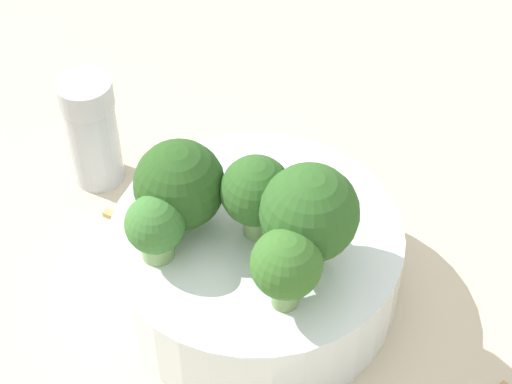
# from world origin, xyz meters

# --- Properties ---
(ground_plane) EXTENTS (3.00, 3.00, 0.00)m
(ground_plane) POSITION_xyz_m (0.00, 0.00, 0.00)
(ground_plane) COLOR beige
(bowl) EXTENTS (0.17, 0.17, 0.05)m
(bowl) POSITION_xyz_m (0.00, 0.00, 0.03)
(bowl) COLOR silver
(bowl) RESTS_ON ground_plane
(broccoli_floret_0) EXTENTS (0.04, 0.04, 0.05)m
(broccoli_floret_0) POSITION_xyz_m (-0.00, 0.00, 0.08)
(broccoli_floret_0) COLOR #8EB770
(broccoli_floret_0) RESTS_ON bowl
(broccoli_floret_1) EXTENTS (0.03, 0.03, 0.04)m
(broccoli_floret_1) POSITION_xyz_m (-0.06, -0.00, 0.07)
(broccoli_floret_1) COLOR #84AD66
(broccoli_floret_1) RESTS_ON bowl
(broccoli_floret_2) EXTENTS (0.04, 0.04, 0.05)m
(broccoli_floret_2) POSITION_xyz_m (-0.00, -0.05, 0.08)
(broccoli_floret_2) COLOR #7A9E5B
(broccoli_floret_2) RESTS_ON bowl
(broccoli_floret_3) EXTENTS (0.05, 0.05, 0.05)m
(broccoli_floret_3) POSITION_xyz_m (-0.04, 0.02, 0.08)
(broccoli_floret_3) COLOR #84AD66
(broccoli_floret_3) RESTS_ON bowl
(broccoli_floret_4) EXTENTS (0.05, 0.05, 0.06)m
(broccoli_floret_4) POSITION_xyz_m (0.02, -0.03, 0.09)
(broccoli_floret_4) COLOR #7A9E5B
(broccoli_floret_4) RESTS_ON bowl
(pepper_shaker) EXTENTS (0.04, 0.04, 0.08)m
(pepper_shaker) POSITION_xyz_m (-0.07, 0.12, 0.04)
(pepper_shaker) COLOR #B2B7BC
(pepper_shaker) RESTS_ON ground_plane
(almond_crumb_0) EXTENTS (0.01, 0.01, 0.01)m
(almond_crumb_0) POSITION_xyz_m (-0.07, 0.08, 0.00)
(almond_crumb_0) COLOR tan
(almond_crumb_0) RESTS_ON ground_plane
(almond_crumb_2) EXTENTS (0.01, 0.01, 0.01)m
(almond_crumb_2) POSITION_xyz_m (0.09, 0.07, 0.00)
(almond_crumb_2) COLOR olive
(almond_crumb_2) RESTS_ON ground_plane
(almond_crumb_4) EXTENTS (0.01, 0.01, 0.01)m
(almond_crumb_4) POSITION_xyz_m (0.01, 0.12, 0.00)
(almond_crumb_4) COLOR #AD7F4C
(almond_crumb_4) RESTS_ON ground_plane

